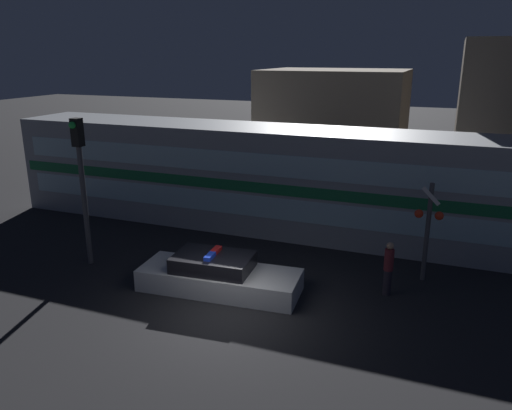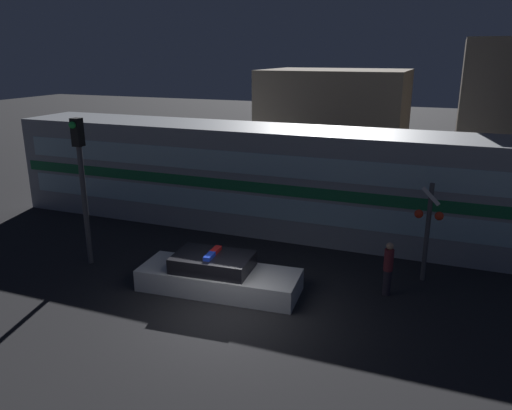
% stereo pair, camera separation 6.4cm
% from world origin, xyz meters
% --- Properties ---
extents(ground_plane, '(120.00, 120.00, 0.00)m').
position_xyz_m(ground_plane, '(0.00, 0.00, 0.00)').
color(ground_plane, black).
extents(train, '(23.68, 3.08, 4.12)m').
position_xyz_m(train, '(-0.86, 7.53, 2.06)').
color(train, '#999EA5').
rests_on(train, ground_plane).
extents(police_car, '(4.97, 2.06, 1.24)m').
position_xyz_m(police_car, '(-0.93, 1.51, 0.46)').
color(police_car, silver).
rests_on(police_car, ground_plane).
extents(pedestrian, '(0.28, 0.28, 1.66)m').
position_xyz_m(pedestrian, '(3.89, 3.05, 0.85)').
color(pedestrian, '#2D2833').
rests_on(pedestrian, ground_plane).
extents(crossing_signal_near, '(0.85, 0.36, 3.17)m').
position_xyz_m(crossing_signal_near, '(4.83, 4.46, 1.84)').
color(crossing_signal_near, '#4C4C51').
rests_on(crossing_signal_near, ground_plane).
extents(traffic_light_corner, '(0.30, 0.46, 4.95)m').
position_xyz_m(traffic_light_corner, '(-5.90, 1.75, 3.12)').
color(traffic_light_corner, '#4C4C51').
rests_on(traffic_light_corner, ground_plane).
extents(building_left, '(7.35, 5.70, 6.09)m').
position_xyz_m(building_left, '(-0.74, 15.82, 3.05)').
color(building_left, '#726656').
rests_on(building_left, ground_plane).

